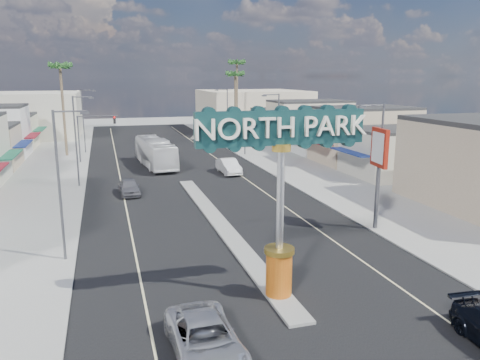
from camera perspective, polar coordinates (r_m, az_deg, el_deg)
ground at (r=50.07m, az=-6.81°, el=-0.06°), size 160.00×160.00×0.00m
road at (r=50.07m, az=-6.81°, el=-0.06°), size 20.00×120.00×0.01m
median_island at (r=34.90m, az=-2.37°, el=-5.43°), size 1.30×30.00×0.16m
sidewalk_left at (r=49.80m, az=-22.90°, el=-0.98°), size 8.00×120.00×0.12m
sidewalk_right at (r=54.08m, az=7.97°, el=0.91°), size 8.00×120.00×0.12m
storefront_row_right at (r=69.51m, az=11.21°, el=5.81°), size 12.00×42.00×6.00m
backdrop_far_left at (r=94.54m, az=-25.04°, el=7.21°), size 20.00×20.00×8.00m
backdrop_far_right at (r=98.16m, az=1.50°, el=8.52°), size 20.00×20.00×8.00m
gateway_sign at (r=22.27m, az=4.99°, el=-0.25°), size 8.20×1.50×9.15m
traffic_signal_left at (r=62.59m, az=-17.46°, el=5.93°), size 5.09×0.45×6.00m
traffic_signal_right at (r=64.88m, az=-0.94°, el=6.72°), size 5.09×0.45×6.00m
streetlight_l_near at (r=28.93m, az=-20.92°, el=0.19°), size 2.03×0.22×9.00m
streetlight_l_mid at (r=48.64m, az=-19.21°, el=5.02°), size 2.03×0.22×9.00m
streetlight_l_far at (r=70.52m, az=-18.44°, el=7.20°), size 2.03×0.22×9.00m
streetlight_r_near at (r=34.18m, az=16.50°, el=2.29°), size 2.03×0.22×9.00m
streetlight_r_mid at (r=51.94m, az=4.53°, el=6.11°), size 2.03×0.22×9.00m
streetlight_r_far at (r=72.83m, az=-1.67°, el=7.98°), size 2.03×0.22×9.00m
palm_left_far at (r=68.43m, az=-21.06°, el=12.27°), size 2.60×2.60×13.10m
palm_right_mid at (r=77.13m, az=-0.58°, el=12.35°), size 2.60×2.60×12.10m
palm_right_far at (r=83.47m, az=-0.37°, el=13.59°), size 2.60×2.60×14.10m
suv_left at (r=19.38m, az=-4.25°, el=-18.79°), size 2.73×5.62×1.54m
car_parked_left at (r=44.92m, az=-13.36°, el=-0.81°), size 1.99×4.43×1.48m
car_parked_right at (r=53.23m, az=-1.40°, el=1.70°), size 1.94×5.17×1.69m
city_bus at (r=58.37m, az=-10.29°, el=3.33°), size 4.07×12.49×3.42m
bank_pylon_sign at (r=34.16m, az=16.61°, el=3.13°), size 0.58×2.27×7.20m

